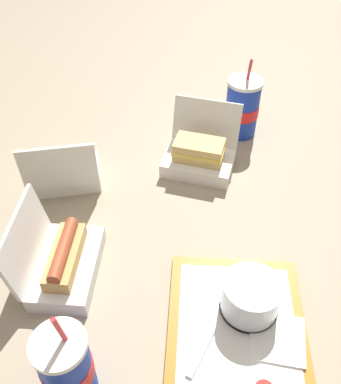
# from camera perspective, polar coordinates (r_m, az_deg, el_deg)

# --- Properties ---
(ground_plane) EXTENTS (3.20, 3.20, 0.00)m
(ground_plane) POSITION_cam_1_polar(r_m,az_deg,el_deg) (1.08, 1.47, -0.73)
(ground_plane) COLOR gray
(food_tray) EXTENTS (0.39, 0.29, 0.01)m
(food_tray) POSITION_cam_1_polar(r_m,az_deg,el_deg) (0.85, 8.89, -19.03)
(food_tray) COLOR #A56619
(food_tray) RESTS_ON ground_plane
(cake_container) EXTENTS (0.11, 0.11, 0.07)m
(cake_container) POSITION_cam_1_polar(r_m,az_deg,el_deg) (0.85, 10.62, -13.66)
(cake_container) COLOR black
(cake_container) RESTS_ON food_tray
(napkin_stack) EXTENTS (0.11, 0.11, 0.00)m
(napkin_stack) POSITION_cam_1_polar(r_m,az_deg,el_deg) (0.85, 14.07, -18.36)
(napkin_stack) COLOR white
(napkin_stack) RESTS_ON food_tray
(plastic_fork) EXTENTS (0.11, 0.05, 0.00)m
(plastic_fork) POSITION_cam_1_polar(r_m,az_deg,el_deg) (0.82, 4.22, -20.29)
(plastic_fork) COLOR white
(plastic_fork) RESTS_ON food_tray
(clamshell_hotdog_corner) EXTENTS (0.21, 0.16, 0.16)m
(clamshell_hotdog_corner) POSITION_cam_1_polar(r_m,az_deg,el_deg) (0.92, -14.26, -8.88)
(clamshell_hotdog_corner) COLOR white
(clamshell_hotdog_corner) RESTS_ON ground_plane
(clamshell_sandwich_center) EXTENTS (0.19, 0.20, 0.16)m
(clamshell_sandwich_center) POSITION_cam_1_polar(r_m,az_deg,el_deg) (1.14, 3.87, 5.00)
(clamshell_sandwich_center) COLOR white
(clamshell_sandwich_center) RESTS_ON ground_plane
(clamshell_hotdog_right) EXTENTS (0.19, 0.21, 0.17)m
(clamshell_hotdog_right) POSITION_cam_1_polar(r_m,az_deg,el_deg) (1.12, -14.04, 2.81)
(clamshell_hotdog_right) COLOR white
(clamshell_hotdog_right) RESTS_ON ground_plane
(soda_cup_right) EXTENTS (0.10, 0.10, 0.23)m
(soda_cup_right) POSITION_cam_1_polar(r_m,az_deg,el_deg) (1.26, 9.52, 11.04)
(soda_cup_right) COLOR #1938B7
(soda_cup_right) RESTS_ON ground_plane
(soda_cup_left) EXTENTS (0.09, 0.09, 0.22)m
(soda_cup_left) POSITION_cam_1_polar(r_m,az_deg,el_deg) (0.75, -13.69, -21.75)
(soda_cup_left) COLOR #1938B7
(soda_cup_left) RESTS_ON ground_plane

